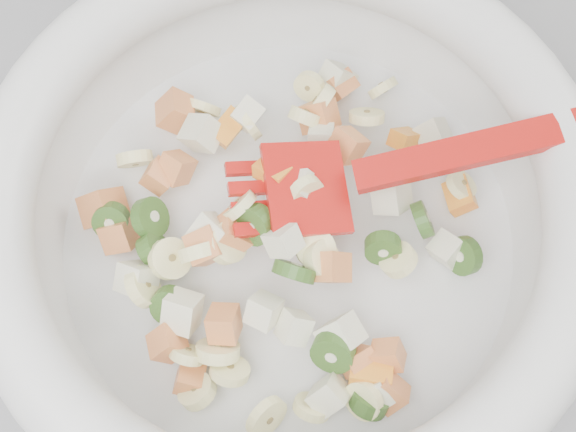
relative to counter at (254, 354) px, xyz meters
name	(u,v)px	position (x,y,z in m)	size (l,w,h in m)	color
counter	(254,354)	(0.00, 0.00, 0.00)	(2.00, 0.60, 0.90)	gray
mixing_bowl	(288,209)	(0.03, -0.03, 0.51)	(0.44, 0.40, 0.12)	white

